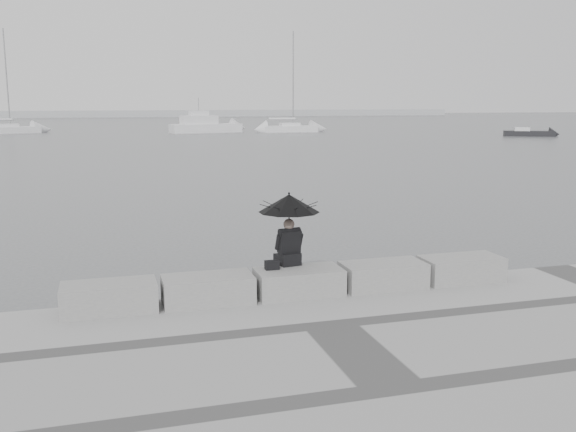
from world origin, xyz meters
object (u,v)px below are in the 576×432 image
object	(u,v)px
small_motorboat	(529,133)
sailboat_right	(290,128)
sailboat_left	(6,129)
motor_cruiser	(206,126)
seated_person	(289,213)

from	to	relation	value
small_motorboat	sailboat_right	bearing A→B (deg)	172.82
sailboat_left	sailboat_right	bearing A→B (deg)	-33.22
sailboat_left	small_motorboat	distance (m)	63.51
sailboat_left	motor_cruiser	world-z (taller)	sailboat_left
sailboat_left	motor_cruiser	distance (m)	24.82
motor_cruiser	small_motorboat	xyz separation A→B (m)	(34.66, -18.66, -0.57)
sailboat_left	sailboat_right	size ratio (longest dim) A/B	1.00
sailboat_right	motor_cruiser	xyz separation A→B (m)	(-10.74, 1.72, 0.36)
seated_person	motor_cruiser	bearing A→B (deg)	73.97
seated_person	sailboat_right	xyz separation A→B (m)	(20.37, 69.55, -1.47)
sailboat_right	small_motorboat	size ratio (longest dim) A/B	2.29
seated_person	small_motorboat	distance (m)	68.79
seated_person	sailboat_left	size ratio (longest dim) A/B	0.11
seated_person	motor_cruiser	size ratio (longest dim) A/B	0.15
seated_person	sailboat_right	size ratio (longest dim) A/B	0.11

